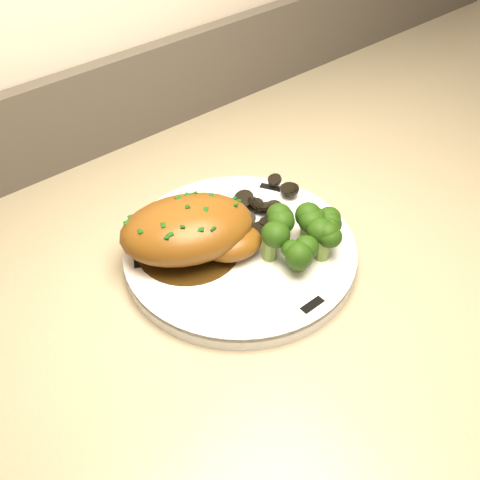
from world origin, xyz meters
TOP-DOWN VIEW (x-y plane):
  - plate at (0.49, 1.72)m, footprint 0.32×0.32m
  - rim_accent_0 at (0.58, 1.77)m, footprint 0.02×0.03m
  - rim_accent_1 at (0.40, 1.77)m, footprint 0.02×0.03m
  - rim_accent_2 at (0.49, 1.61)m, footprint 0.03×0.01m
  - gravy_pool at (0.45, 1.75)m, footprint 0.11×0.11m
  - chicken_breast at (0.45, 1.74)m, footprint 0.16×0.14m
  - mushroom_pile at (0.55, 1.74)m, footprint 0.09×0.07m
  - broccoli_florets at (0.54, 1.67)m, footprint 0.09×0.07m

SIDE VIEW (x-z plane):
  - plate at x=0.49m, z-range 0.94..0.95m
  - rim_accent_0 at x=0.58m, z-range 0.95..0.95m
  - rim_accent_1 at x=0.40m, z-range 0.95..0.95m
  - rim_accent_2 at x=0.49m, z-range 0.95..0.95m
  - gravy_pool at x=0.45m, z-range 0.95..0.95m
  - mushroom_pile at x=0.55m, z-range 0.95..0.97m
  - broccoli_florets at x=0.54m, z-range 0.96..0.99m
  - chicken_breast at x=0.45m, z-range 0.95..1.01m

